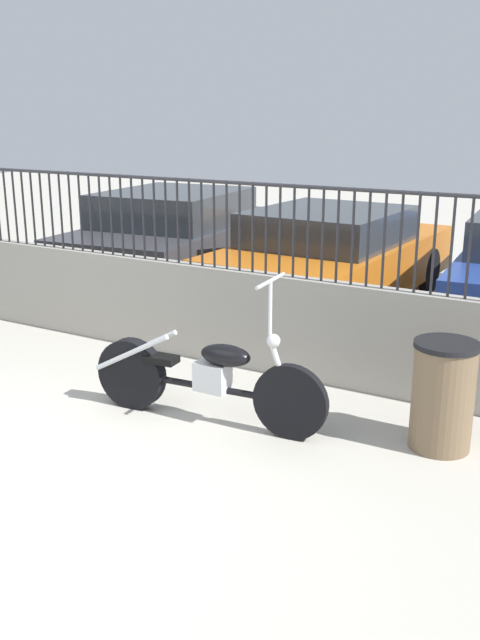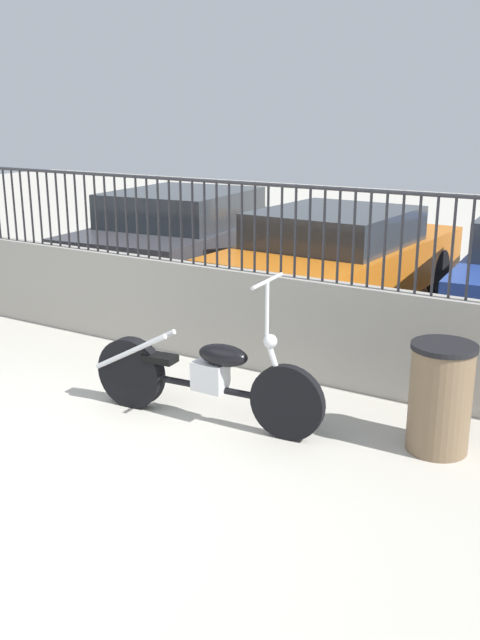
{
  "view_description": "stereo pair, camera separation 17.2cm",
  "coord_description": "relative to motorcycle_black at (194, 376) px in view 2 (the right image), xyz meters",
  "views": [
    {
      "loc": [
        3.58,
        -2.71,
        2.49
      ],
      "look_at": [
        0.54,
        2.52,
        0.7
      ],
      "focal_mm": 40.0,
      "sensor_mm": 36.0,
      "label": 1
    },
    {
      "loc": [
        3.73,
        -2.62,
        2.49
      ],
      "look_at": [
        0.54,
        2.52,
        0.7
      ],
      "focal_mm": 40.0,
      "sensor_mm": 36.0,
      "label": 2
    }
  ],
  "objects": [
    {
      "name": "trash_bin",
      "position": [
        1.89,
        0.51,
        0.05
      ],
      "size": [
        0.49,
        0.49,
        0.85
      ],
      "color": "brown",
      "rests_on": "ground_plane"
    },
    {
      "name": "car_dark_grey",
      "position": [
        -2.9,
        3.95,
        0.32
      ],
      "size": [
        2.29,
        4.35,
        1.39
      ],
      "rotation": [
        0.0,
        0.0,
        1.67
      ],
      "color": "black",
      "rests_on": "ground_plane"
    },
    {
      "name": "low_wall",
      "position": [
        -0.51,
        1.34,
        0.11
      ],
      "size": [
        8.26,
        0.18,
        0.98
      ],
      "color": "#9E998E",
      "rests_on": "ground_plane"
    },
    {
      "name": "motorcycle_black",
      "position": [
        0.0,
        0.0,
        0.0
      ],
      "size": [
        2.09,
        0.52,
        1.28
      ],
      "rotation": [
        0.0,
        0.0,
        0.09
      ],
      "color": "black",
      "rests_on": "ground_plane"
    },
    {
      "name": "fence_railing",
      "position": [
        -0.51,
        1.34,
        1.15
      ],
      "size": [
        8.26,
        0.04,
        0.86
      ],
      "color": "#2D2D33",
      "rests_on": "low_wall"
    },
    {
      "name": "car_orange",
      "position": [
        -0.47,
        3.92,
        0.28
      ],
      "size": [
        2.01,
        4.18,
        1.29
      ],
      "rotation": [
        0.0,
        0.0,
        1.54
      ],
      "color": "black",
      "rests_on": "ground_plane"
    }
  ]
}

